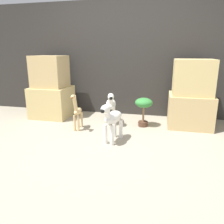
{
  "coord_description": "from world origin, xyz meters",
  "views": [
    {
      "loc": [
        0.81,
        -2.66,
        1.24
      ],
      "look_at": [
        0.05,
        0.61,
        0.32
      ],
      "focal_mm": 35.0,
      "sensor_mm": 36.0,
      "label": 1
    }
  ],
  "objects_px": {
    "giraffe_figurine": "(77,111)",
    "potted_palm_front": "(144,106)",
    "zebra_left": "(111,105)",
    "zebra_right": "(112,119)"
  },
  "relations": [
    {
      "from": "zebra_left",
      "to": "giraffe_figurine",
      "type": "distance_m",
      "value": 0.64
    },
    {
      "from": "zebra_right",
      "to": "zebra_left",
      "type": "distance_m",
      "value": 0.82
    },
    {
      "from": "zebra_right",
      "to": "potted_palm_front",
      "type": "xyz_separation_m",
      "value": [
        0.37,
        0.79,
        0.02
      ]
    },
    {
      "from": "zebra_left",
      "to": "potted_palm_front",
      "type": "bearing_deg",
      "value": -0.91
    },
    {
      "from": "giraffe_figurine",
      "to": "potted_palm_front",
      "type": "xyz_separation_m",
      "value": [
        1.03,
        0.43,
        0.04
      ]
    },
    {
      "from": "zebra_left",
      "to": "giraffe_figurine",
      "type": "height_order",
      "value": "giraffe_figurine"
    },
    {
      "from": "zebra_right",
      "to": "giraffe_figurine",
      "type": "bearing_deg",
      "value": 151.56
    },
    {
      "from": "giraffe_figurine",
      "to": "zebra_left",
      "type": "bearing_deg",
      "value": 43.38
    },
    {
      "from": "giraffe_figurine",
      "to": "potted_palm_front",
      "type": "height_order",
      "value": "giraffe_figurine"
    },
    {
      "from": "zebra_left",
      "to": "giraffe_figurine",
      "type": "xyz_separation_m",
      "value": [
        -0.46,
        -0.44,
        -0.03
      ]
    }
  ]
}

